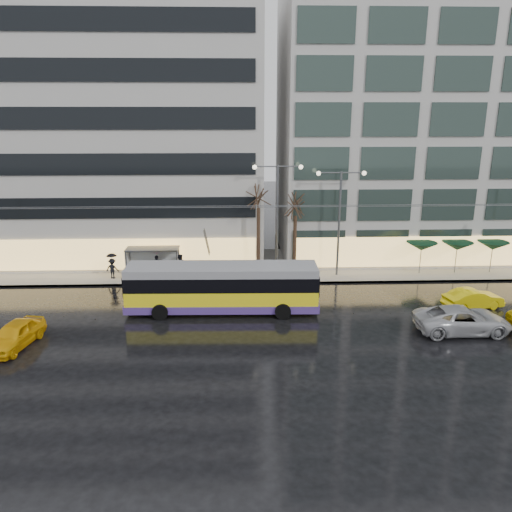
{
  "coord_description": "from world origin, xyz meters",
  "views": [
    {
      "loc": [
        -1.13,
        -28.21,
        13.1
      ],
      "look_at": [
        0.09,
        5.0,
        3.5
      ],
      "focal_mm": 35.0,
      "sensor_mm": 36.0,
      "label": 1
    }
  ],
  "objects_px": {
    "bus_shelter": "(149,256)",
    "street_lamp_near": "(277,205)",
    "taxi_a": "(15,335)",
    "trolleybus": "(222,289)"
  },
  "relations": [
    {
      "from": "trolleybus",
      "to": "bus_shelter",
      "type": "xyz_separation_m",
      "value": [
        -6.14,
        7.16,
        0.35
      ]
    },
    {
      "from": "street_lamp_near",
      "to": "bus_shelter",
      "type": "bearing_deg",
      "value": -179.37
    },
    {
      "from": "bus_shelter",
      "to": "street_lamp_near",
      "type": "bearing_deg",
      "value": 0.63
    },
    {
      "from": "street_lamp_near",
      "to": "taxi_a",
      "type": "distance_m",
      "value": 20.84
    },
    {
      "from": "trolleybus",
      "to": "bus_shelter",
      "type": "height_order",
      "value": "trolleybus"
    },
    {
      "from": "bus_shelter",
      "to": "street_lamp_near",
      "type": "xyz_separation_m",
      "value": [
        10.38,
        0.11,
        4.03
      ]
    },
    {
      "from": "bus_shelter",
      "to": "street_lamp_near",
      "type": "relative_size",
      "value": 0.47
    },
    {
      "from": "bus_shelter",
      "to": "taxi_a",
      "type": "relative_size",
      "value": 0.96
    },
    {
      "from": "trolleybus",
      "to": "street_lamp_near",
      "type": "bearing_deg",
      "value": 59.73
    },
    {
      "from": "trolleybus",
      "to": "taxi_a",
      "type": "relative_size",
      "value": 2.95
    }
  ]
}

